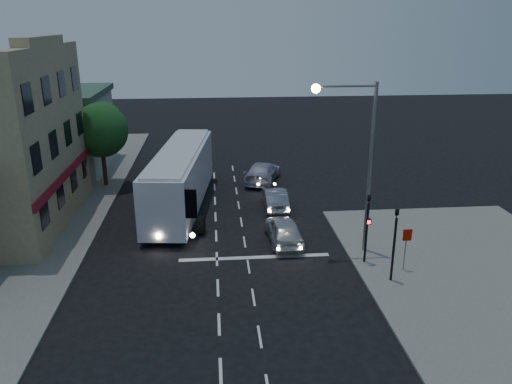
{
  "coord_description": "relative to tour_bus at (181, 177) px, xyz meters",
  "views": [
    {
      "loc": [
        -0.05,
        -21.82,
        11.95
      ],
      "look_at": [
        2.46,
        6.28,
        2.2
      ],
      "focal_mm": 35.0,
      "sensor_mm": 36.0,
      "label": 1
    }
  ],
  "objects": [
    {
      "name": "ground",
      "position": [
        2.22,
        -9.91,
        -2.16
      ],
      "size": [
        120.0,
        120.0,
        0.0
      ],
      "primitive_type": "plane",
      "color": "black"
    },
    {
      "name": "car_suv",
      "position": [
        6.02,
        -6.11,
        -1.43
      ],
      "size": [
        1.94,
        4.41,
        1.48
      ],
      "primitive_type": "imported",
      "rotation": [
        0.0,
        0.0,
        3.19
      ],
      "color": "silver",
      "rests_on": "ground"
    },
    {
      "name": "low_building_north",
      "position": [
        -11.28,
        10.09,
        1.23
      ],
      "size": [
        9.4,
        9.4,
        6.5
      ],
      "color": "#9B9A96",
      "rests_on": "sidewalk_far"
    },
    {
      "name": "traffic_signal_side",
      "position": [
        10.52,
        -11.11,
        0.26
      ],
      "size": [
        0.18,
        0.15,
        4.1
      ],
      "color": "black",
      "rests_on": "sidewalk_near"
    },
    {
      "name": "car_sedan_a",
      "position": [
        6.2,
        -0.75,
        -1.48
      ],
      "size": [
        1.49,
        4.19,
        1.38
      ],
      "primitive_type": "imported",
      "rotation": [
        0.0,
        0.0,
        3.13
      ],
      "color": "gray",
      "rests_on": "ground"
    },
    {
      "name": "street_tree",
      "position": [
        -5.99,
        5.12,
        2.33
      ],
      "size": [
        4.0,
        4.0,
        6.2
      ],
      "color": "black",
      "rests_on": "sidewalk_far"
    },
    {
      "name": "car_sedan_b",
      "position": [
        5.99,
        5.26,
        -1.41
      ],
      "size": [
        3.62,
        5.57,
        1.5
      ],
      "primitive_type": "imported",
      "rotation": [
        0.0,
        0.0,
        2.82
      ],
      "color": "silver",
      "rests_on": "ground"
    },
    {
      "name": "tour_bus",
      "position": [
        0.0,
        0.0,
        0.0
      ],
      "size": [
        4.19,
        13.29,
        4.0
      ],
      "rotation": [
        0.0,
        0.0,
        -0.12
      ],
      "color": "silver",
      "rests_on": "ground"
    },
    {
      "name": "road_markings",
      "position": [
        3.5,
        -6.6,
        -2.16
      ],
      "size": [
        8.0,
        30.55,
        0.01
      ],
      "color": "silver",
      "rests_on": "ground"
    },
    {
      "name": "traffic_signal_main",
      "position": [
        9.82,
        -9.13,
        0.26
      ],
      "size": [
        0.25,
        0.35,
        4.1
      ],
      "color": "black",
      "rests_on": "sidewalk_near"
    },
    {
      "name": "sidewalk_far",
      "position": [
        -10.78,
        -1.91,
        -2.1
      ],
      "size": [
        12.0,
        50.0,
        0.12
      ],
      "primitive_type": "cube",
      "color": "slate",
      "rests_on": "ground"
    },
    {
      "name": "regulatory_sign",
      "position": [
        11.52,
        -10.14,
        -0.57
      ],
      "size": [
        0.45,
        0.12,
        2.2
      ],
      "color": "slate",
      "rests_on": "sidewalk_near"
    },
    {
      "name": "streetlight",
      "position": [
        9.56,
        -7.71,
        3.57
      ],
      "size": [
        3.32,
        0.44,
        9.0
      ],
      "color": "slate",
      "rests_on": "sidewalk_near"
    }
  ]
}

